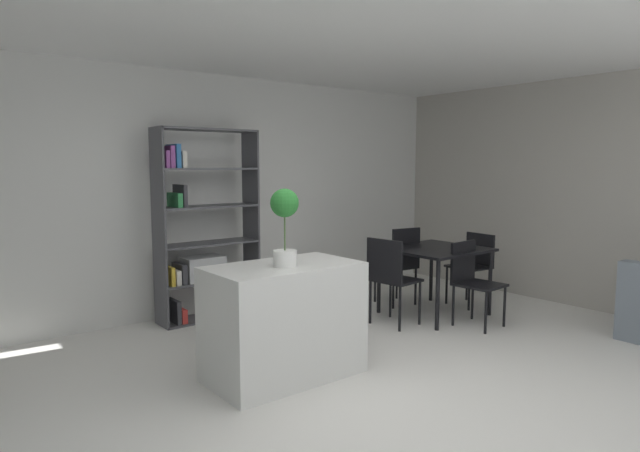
# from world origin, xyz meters

# --- Properties ---
(ground_plane) EXTENTS (10.33, 10.33, 0.00)m
(ground_plane) POSITION_xyz_m (0.00, 0.00, 0.00)
(ground_plane) COLOR silver
(ceiling_slab) EXTENTS (7.50, 6.01, 0.06)m
(ceiling_slab) POSITION_xyz_m (0.00, 0.00, 2.76)
(ceiling_slab) COLOR white
(ceiling_slab) RESTS_ON ground_plane
(back_partition) EXTENTS (7.50, 0.06, 2.73)m
(back_partition) POSITION_xyz_m (0.00, 2.98, 1.37)
(back_partition) COLOR silver
(back_partition) RESTS_ON ground_plane
(right_partition_gray) EXTENTS (0.06, 6.01, 2.73)m
(right_partition_gray) POSITION_xyz_m (3.72, 0.00, 1.37)
(right_partition_gray) COLOR #B2ADA3
(right_partition_gray) RESTS_ON ground_plane
(kitchen_island) EXTENTS (1.21, 0.69, 0.91)m
(kitchen_island) POSITION_xyz_m (-0.32, 0.75, 0.46)
(kitchen_island) COLOR silver
(kitchen_island) RESTS_ON ground_plane
(potted_plant_on_island) EXTENTS (0.22, 0.22, 0.61)m
(potted_plant_on_island) POSITION_xyz_m (-0.34, 0.68, 1.29)
(potted_plant_on_island) COLOR white
(potted_plant_on_island) RESTS_ON kitchen_island
(open_bookshelf) EXTENTS (1.13, 0.35, 2.09)m
(open_bookshelf) POSITION_xyz_m (-0.10, 2.66, 0.93)
(open_bookshelf) COLOR #4C4C51
(open_bookshelf) RESTS_ON ground_plane
(dining_table) EXTENTS (1.04, 0.97, 0.77)m
(dining_table) POSITION_xyz_m (2.08, 1.20, 0.69)
(dining_table) COLOR black
(dining_table) RESTS_ON ground_plane
(dining_chair_window_side) EXTENTS (0.46, 0.47, 0.87)m
(dining_chair_window_side) POSITION_xyz_m (2.80, 1.19, 0.53)
(dining_chair_window_side) COLOR black
(dining_chair_window_side) RESTS_ON ground_plane
(dining_chair_island_side) EXTENTS (0.45, 0.50, 0.94)m
(dining_chair_island_side) POSITION_xyz_m (1.35, 1.19, 0.57)
(dining_chair_island_side) COLOR black
(dining_chair_island_side) RESTS_ON ground_plane
(dining_chair_near) EXTENTS (0.45, 0.47, 0.89)m
(dining_chair_near) POSITION_xyz_m (2.07, 0.69, 0.53)
(dining_chair_near) COLOR black
(dining_chair_near) RESTS_ON ground_plane
(dining_chair_far) EXTENTS (0.46, 0.48, 0.95)m
(dining_chair_far) POSITION_xyz_m (2.06, 1.71, 0.56)
(dining_chair_far) COLOR black
(dining_chair_far) RESTS_ON ground_plane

